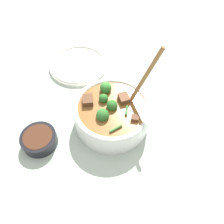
{
  "coord_description": "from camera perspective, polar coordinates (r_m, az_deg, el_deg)",
  "views": [
    {
      "loc": [
        0.11,
        0.37,
        0.59
      ],
      "look_at": [
        0.0,
        0.0,
        0.05
      ],
      "focal_mm": 35.0,
      "sensor_mm": 36.0,
      "label": 1
    }
  ],
  "objects": [
    {
      "name": "ground_plane",
      "position": [
        0.7,
        0.0,
        -2.53
      ],
      "size": [
        4.0,
        4.0,
        0.0
      ],
      "primitive_type": "plane",
      "color": "#ADBCAD"
    },
    {
      "name": "empty_plate",
      "position": [
        0.87,
        -8.82,
        12.17
      ],
      "size": [
        0.22,
        0.22,
        0.02
      ],
      "color": "silver",
      "rests_on": "ground_plane"
    },
    {
      "name": "stew_bowl",
      "position": [
        0.66,
        -0.0,
        -0.15
      ],
      "size": [
        0.26,
        0.23,
        0.25
      ],
      "color": "white",
      "rests_on": "ground_plane"
    },
    {
      "name": "condiment_bowl",
      "position": [
        0.68,
        -18.52,
        -6.74
      ],
      "size": [
        0.1,
        0.1,
        0.04
      ],
      "color": "black",
      "rests_on": "ground_plane"
    }
  ]
}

